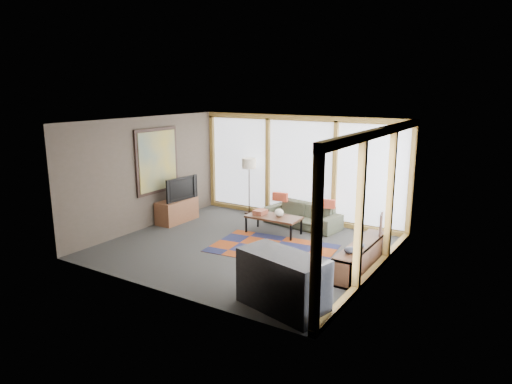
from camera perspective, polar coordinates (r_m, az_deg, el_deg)
The scene contains 17 objects.
ground at distance 9.57m, azimuth -1.28°, elevation -6.89°, with size 5.50×5.50×0.00m, color #2C2C2A.
room_envelope at distance 9.39m, azimuth 3.08°, elevation 2.45°, with size 5.52×5.02×2.62m.
rug at distance 9.49m, azimuth 2.05°, elevation -7.04°, with size 2.47×1.59×0.01m, color maroon.
sofa at distance 10.95m, azimuth 5.79°, elevation -2.89°, with size 1.86×0.73×0.54m, color #393C2C.
pillow_left at distance 11.12m, azimuth 3.04°, elevation -0.60°, with size 0.38×0.11×0.21m, color #B03D25.
pillow_right at distance 10.58m, azimuth 8.90°, elevation -1.46°, with size 0.37×0.11×0.20m, color #B03D25.
floor_lamp at distance 11.89m, azimuth -0.87°, elevation 0.73°, with size 0.37×0.37×1.47m, color black, non-canonical shape.
coffee_table at distance 10.37m, azimuth 2.21°, elevation -4.13°, with size 1.22×0.61×0.41m, color #362311, non-canonical shape.
book_stack at distance 10.47m, azimuth 0.54°, elevation -2.52°, with size 0.24×0.30×0.10m, color brown.
vase at distance 10.28m, azimuth 2.90°, elevation -2.60°, with size 0.21×0.21×0.18m, color beige.
bookshelf at distance 8.58m, azimuth 12.97°, elevation -7.87°, with size 0.36×1.96×0.49m, color #362311, non-canonical shape.
bowl_a at distance 7.99m, azimuth 11.67°, elevation -7.12°, with size 0.21×0.21×0.11m, color black.
bowl_b at distance 8.31m, azimuth 12.92°, elevation -6.48°, with size 0.16×0.16×0.08m, color black.
shelf_picture at distance 9.05m, azimuth 15.36°, elevation -3.89°, with size 0.04×0.32×0.42m, color black.
tv_console at distance 11.44m, azimuth -9.84°, elevation -2.29°, with size 0.46×1.11×0.56m, color brown.
television at distance 11.30m, azimuth -9.58°, elevation 0.47°, with size 0.99×0.13×0.57m, color black.
bar_counter at distance 6.90m, azimuth 3.36°, elevation -11.13°, with size 1.37×0.64×0.87m, color black.
Camera 1 is at (4.96, -7.52, 3.25)m, focal length 32.00 mm.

